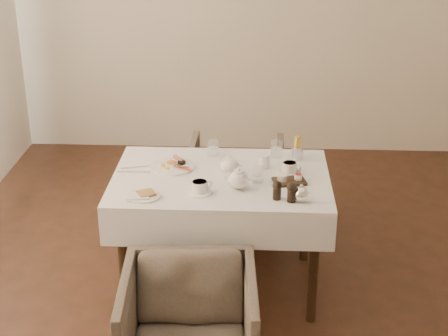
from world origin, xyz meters
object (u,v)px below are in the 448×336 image
armchair_far (236,186)px  breakfast_plate (173,166)px  armchair_near (189,329)px  teapot_centre (230,165)px  table (221,194)px

armchair_far → breakfast_plate: size_ratio=2.57×
armchair_near → teapot_centre: 1.05m
armchair_far → teapot_centre: 0.92m
armchair_near → armchair_far: size_ratio=0.98×
teapot_centre → breakfast_plate: bearing=175.6°
armchair_far → teapot_centre: teapot_centre is taller
table → breakfast_plate: bearing=157.9°
table → breakfast_plate: size_ratio=4.73×
table → armchair_far: (0.06, 0.80, -0.32)m
teapot_centre → armchair_far: bearing=99.0°
teapot_centre → armchair_near: bearing=-90.1°
breakfast_plate → armchair_near: bearing=-90.9°
table → armchair_far: bearing=85.5°
table → armchair_near: size_ratio=1.87×
armchair_near → teapot_centre: size_ratio=4.41×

